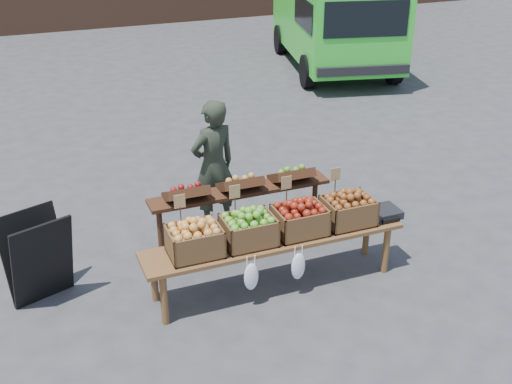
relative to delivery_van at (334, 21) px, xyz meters
name	(u,v)px	position (x,y,z in m)	size (l,w,h in m)	color
ground	(334,258)	(-3.70, -7.08, -1.01)	(80.00, 80.00, 0.00)	#3F3F41
delivery_van	(334,21)	(0.00, 0.00, 0.00)	(2.08, 4.53, 2.03)	#32D831
vendor	(213,166)	(-4.69, -5.89, -0.22)	(0.58, 0.38, 1.59)	#262D21
chalkboard_sign	(38,258)	(-6.75, -6.64, -0.55)	(0.61, 0.34, 0.93)	black
back_table	(241,212)	(-4.61, -6.59, -0.49)	(2.10, 0.44, 1.04)	#3C2011
display_bench	(274,262)	(-4.52, -7.31, -0.73)	(2.70, 0.56, 0.57)	brown
crate_golden_apples	(195,241)	(-5.35, -7.31, -0.30)	(0.50, 0.40, 0.28)	gold
crate_russet_pears	(249,231)	(-4.80, -7.31, -0.30)	(0.50, 0.40, 0.28)	#3A8C16
crate_red_apples	(300,221)	(-4.25, -7.31, -0.30)	(0.50, 0.40, 0.28)	maroon
crate_green_apples	(348,211)	(-3.70, -7.31, -0.30)	(0.50, 0.40, 0.28)	brown
weighing_scale	(383,212)	(-3.27, -7.31, -0.40)	(0.34, 0.30, 0.08)	black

